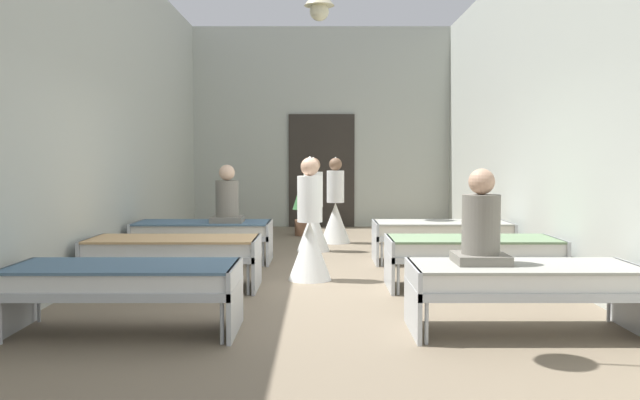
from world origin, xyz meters
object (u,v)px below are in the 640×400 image
bed_left_row_0 (121,281)px  potted_plant (302,198)px  bed_left_row_2 (200,231)px  nurse_near_aisle (307,236)px  nurse_far_aisle (310,218)px  bed_right_row_0 (521,280)px  bed_right_row_2 (438,231)px  nurse_mid_aisle (332,212)px  bed_right_row_1 (469,250)px  bed_left_row_1 (170,250)px  patient_seated_primary (478,228)px  patient_seated_secondary (224,201)px

bed_left_row_0 → potted_plant: potted_plant is taller
bed_left_row_2 → nurse_near_aisle: size_ratio=1.28×
potted_plant → nurse_far_aisle: bearing=-85.2°
bed_right_row_0 → bed_left_row_2: size_ratio=1.00×
bed_left_row_2 → bed_right_row_2: bearing=0.0°
bed_left_row_2 → nurse_mid_aisle: nurse_mid_aisle is taller
bed_right_row_1 → bed_right_row_2: (0.00, 1.90, 0.00)m
bed_left_row_1 → potted_plant: 5.40m
patient_seated_primary → bed_right_row_1: bearing=79.2°
bed_left_row_1 → nurse_near_aisle: size_ratio=1.28×
bed_left_row_1 → bed_right_row_1: size_ratio=1.00×
nurse_far_aisle → nurse_mid_aisle: bearing=11.9°
nurse_near_aisle → patient_seated_secondary: 1.77m
nurse_near_aisle → patient_seated_primary: size_ratio=1.86×
potted_plant → bed_left_row_2: bearing=-112.2°
bed_left_row_0 → bed_right_row_1: (3.34, 1.90, 0.00)m
bed_right_row_2 → nurse_far_aisle: nurse_far_aisle is taller
nurse_near_aisle → nurse_mid_aisle: same height
bed_right_row_1 → patient_seated_primary: patient_seated_primary is taller
patient_seated_primary → potted_plant: patient_seated_primary is taller
nurse_mid_aisle → patient_seated_primary: nurse_mid_aisle is taller
nurse_near_aisle → bed_left_row_2: bearing=73.5°
bed_left_row_2 → potted_plant: (1.35, 3.32, 0.27)m
bed_right_row_2 → nurse_mid_aisle: (-1.44, 2.19, 0.09)m
bed_right_row_2 → bed_right_row_0: bearing=-90.0°
bed_right_row_1 → nurse_far_aisle: nurse_far_aisle is taller
bed_right_row_1 → potted_plant: bearing=110.9°
bed_right_row_2 → nurse_near_aisle: bearing=-143.2°
bed_right_row_0 → bed_left_row_1: bearing=150.4°
bed_left_row_2 → nurse_far_aisle: bearing=37.2°
potted_plant → bed_right_row_0: bearing=-74.4°
bed_right_row_1 → patient_seated_primary: 1.91m
bed_left_row_0 → nurse_far_aisle: size_ratio=1.28×
bed_right_row_0 → patient_seated_secondary: bearing=128.8°
bed_left_row_0 → patient_seated_secondary: patient_seated_secondary is taller
nurse_near_aisle → nurse_mid_aisle: size_ratio=1.00×
bed_left_row_2 → nurse_mid_aisle: 2.90m
nurse_far_aisle → patient_seated_secondary: bearing=168.3°
nurse_far_aisle → potted_plant: (-0.18, 2.15, 0.18)m
bed_left_row_0 → bed_right_row_0: bearing=0.0°
bed_right_row_1 → nurse_mid_aisle: size_ratio=1.28×
patient_seated_secondary → bed_right_row_0: bearing=-51.2°
bed_right_row_2 → potted_plant: potted_plant is taller
patient_seated_secondary → bed_right_row_2: bearing=1.4°
bed_left_row_0 → bed_right_row_0: size_ratio=1.00×
bed_left_row_2 → bed_right_row_2: 3.34m
bed_left_row_0 → nurse_mid_aisle: size_ratio=1.28×
nurse_near_aisle → nurse_far_aisle: bearing=25.2°
bed_right_row_1 → nurse_far_aisle: 3.56m
bed_left_row_1 → patient_seated_secondary: bearing=79.1°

